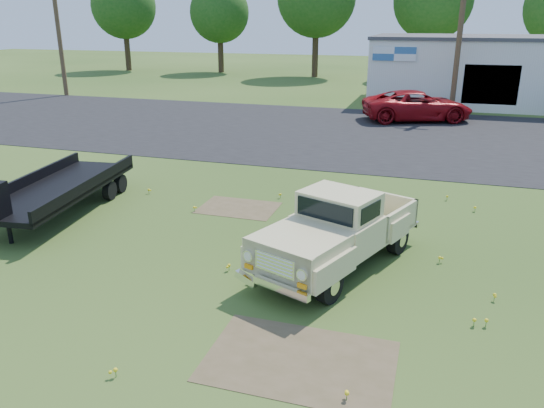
# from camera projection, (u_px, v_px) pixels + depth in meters

# --- Properties ---
(ground) EXTENTS (140.00, 140.00, 0.00)m
(ground) POSITION_uv_depth(u_px,v_px,m) (268.00, 269.00, 11.60)
(ground) COLOR #2B4817
(ground) RESTS_ON ground
(asphalt_lot) EXTENTS (90.00, 14.00, 0.02)m
(asphalt_lot) POSITION_uv_depth(u_px,v_px,m) (364.00, 134.00, 25.12)
(asphalt_lot) COLOR black
(asphalt_lot) RESTS_ON ground
(dirt_patch_a) EXTENTS (3.00, 2.00, 0.01)m
(dirt_patch_a) POSITION_uv_depth(u_px,v_px,m) (300.00, 361.00, 8.48)
(dirt_patch_a) COLOR brown
(dirt_patch_a) RESTS_ON ground
(dirt_patch_b) EXTENTS (2.20, 1.60, 0.01)m
(dirt_patch_b) POSITION_uv_depth(u_px,v_px,m) (238.00, 208.00, 15.32)
(dirt_patch_b) COLOR brown
(dirt_patch_b) RESTS_ON ground
(commercial_building) EXTENTS (14.20, 8.20, 4.15)m
(commercial_building) POSITION_uv_depth(u_px,v_px,m) (487.00, 70.00, 33.55)
(commercial_building) COLOR white
(commercial_building) RESTS_ON ground
(utility_pole_west) EXTENTS (1.60, 0.30, 9.00)m
(utility_pole_west) POSITION_uv_depth(u_px,v_px,m) (58.00, 27.00, 36.05)
(utility_pole_west) COLOR #4E3A24
(utility_pole_west) RESTS_ON ground
(utility_pole_mid) EXTENTS (1.60, 0.30, 9.00)m
(utility_pole_mid) POSITION_uv_depth(u_px,v_px,m) (460.00, 29.00, 28.78)
(utility_pole_mid) COLOR #4E3A24
(utility_pole_mid) RESTS_ON ground
(treeline_a) EXTENTS (6.40, 6.40, 9.52)m
(treeline_a) POSITION_uv_depth(u_px,v_px,m) (124.00, 6.00, 53.38)
(treeline_a) COLOR #3C2B1B
(treeline_a) RESTS_ON ground
(treeline_b) EXTENTS (5.76, 5.76, 8.57)m
(treeline_b) POSITION_uv_depth(u_px,v_px,m) (219.00, 13.00, 51.70)
(treeline_b) COLOR #3C2B1B
(treeline_b) RESTS_ON ground
(treeline_d) EXTENTS (6.72, 6.72, 10.00)m
(treeline_d) POSITION_uv_depth(u_px,v_px,m) (433.00, 0.00, 45.34)
(treeline_d) COLOR #3C2B1B
(treeline_d) RESTS_ON ground
(vintage_pickup_truck) EXTENTS (3.46, 5.10, 1.73)m
(vintage_pickup_truck) POSITION_uv_depth(u_px,v_px,m) (338.00, 230.00, 11.47)
(vintage_pickup_truck) COLOR beige
(vintage_pickup_truck) RESTS_ON ground
(flatbed_trailer) EXTENTS (2.68, 6.13, 1.62)m
(flatbed_trailer) POSITION_uv_depth(u_px,v_px,m) (58.00, 185.00, 14.74)
(flatbed_trailer) COLOR black
(flatbed_trailer) RESTS_ON ground
(red_pickup) EXTENTS (6.20, 4.40, 1.57)m
(red_pickup) POSITION_uv_depth(u_px,v_px,m) (417.00, 106.00, 28.06)
(red_pickup) COLOR maroon
(red_pickup) RESTS_ON ground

